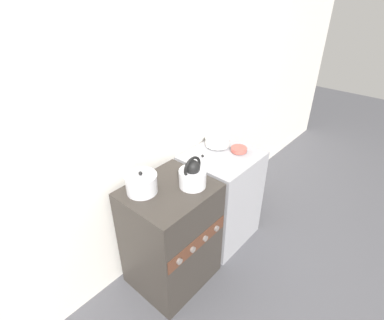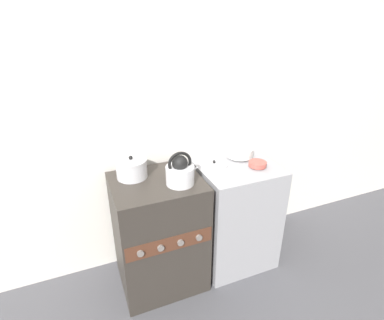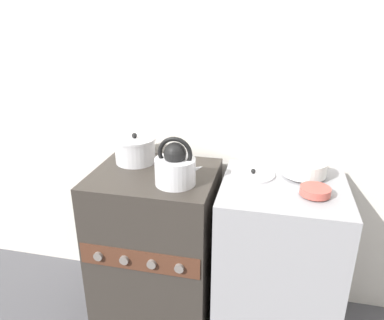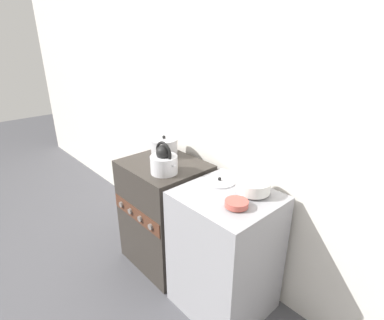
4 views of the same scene
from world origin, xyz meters
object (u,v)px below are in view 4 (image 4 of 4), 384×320
cooking_pot (164,147)px  stove (165,213)px  enamel_bowl (253,186)px  loose_pot_lid (220,181)px  kettle (164,161)px  small_ceramic_bowl (237,204)px

cooking_pot → stove: bearing=-40.3°
enamel_bowl → stove: bearing=-169.6°
loose_pot_lid → kettle: bearing=-150.6°
small_ceramic_bowl → stove: bearing=175.3°
enamel_bowl → loose_pot_lid: bearing=-171.9°
kettle → enamel_bowl: bearing=21.2°
loose_pot_lid → small_ceramic_bowl: bearing=-30.0°
kettle → small_ceramic_bowl: (0.63, 0.03, -0.07)m
cooking_pot → loose_pot_lid: (0.63, -0.02, -0.07)m
stove → kettle: size_ratio=3.79×
kettle → loose_pot_lid: (0.35, 0.19, -0.09)m
stove → loose_pot_lid: loose_pot_lid is taller
small_ceramic_bowl → loose_pot_lid: small_ceramic_bowl is taller
cooking_pot → small_ceramic_bowl: cooking_pot is taller
kettle → enamel_bowl: (0.59, 0.23, -0.05)m
cooking_pot → loose_pot_lid: cooking_pot is taller
kettle → loose_pot_lid: bearing=29.4°
cooking_pot → enamel_bowl: (0.87, 0.02, -0.03)m
stove → enamel_bowl: 0.89m
cooking_pot → loose_pot_lid: bearing=-1.6°
kettle → enamel_bowl: kettle is taller
kettle → loose_pot_lid: 0.41m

